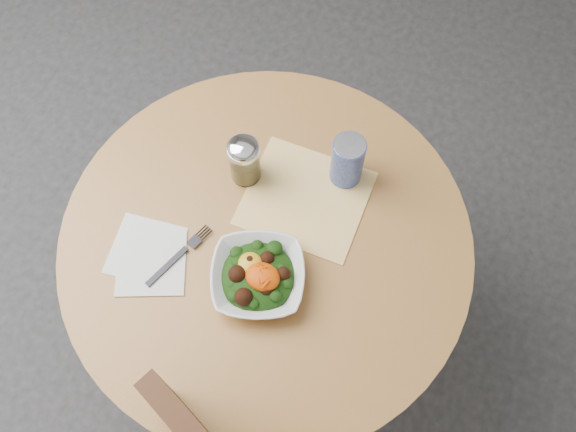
% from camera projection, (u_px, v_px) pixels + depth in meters
% --- Properties ---
extents(ground, '(6.00, 6.00, 0.00)m').
position_uv_depth(ground, '(273.00, 329.00, 2.07)').
color(ground, '#2A2A2C').
rests_on(ground, ground).
extents(table, '(0.90, 0.90, 0.75)m').
position_uv_depth(table, '(268.00, 271.00, 1.57)').
color(table, black).
rests_on(table, ground).
extents(cloth_napkin, '(0.26, 0.24, 0.00)m').
position_uv_depth(cloth_napkin, '(305.00, 198.00, 1.43)').
color(cloth_napkin, orange).
rests_on(cloth_napkin, table).
extents(paper_napkins, '(0.20, 0.20, 0.00)m').
position_uv_depth(paper_napkins, '(148.00, 257.00, 1.37)').
color(paper_napkins, white).
rests_on(paper_napkins, table).
extents(salad_bowl, '(0.25, 0.25, 0.07)m').
position_uv_depth(salad_bowl, '(258.00, 276.00, 1.32)').
color(salad_bowl, silver).
rests_on(salad_bowl, table).
extents(fork, '(0.08, 0.17, 0.00)m').
position_uv_depth(fork, '(181.00, 254.00, 1.37)').
color(fork, black).
rests_on(fork, table).
extents(spice_shaker, '(0.07, 0.07, 0.13)m').
position_uv_depth(spice_shaker, '(244.00, 160.00, 1.40)').
color(spice_shaker, silver).
rests_on(spice_shaker, table).
extents(beverage_can, '(0.07, 0.07, 0.14)m').
position_uv_depth(beverage_can, '(347.00, 161.00, 1.39)').
color(beverage_can, navy).
rests_on(beverage_can, table).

